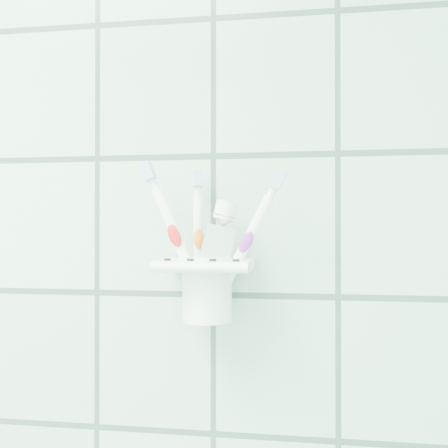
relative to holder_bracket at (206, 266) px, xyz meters
name	(u,v)px	position (x,y,z in m)	size (l,w,h in m)	color
holder_bracket	(206,266)	(0.00, 0.00, 0.00)	(0.11, 0.10, 0.04)	white
cup	(207,286)	(0.00, 0.00, -0.02)	(0.07, 0.07, 0.08)	white
toothbrush_pink	(209,230)	(0.00, -0.01, 0.04)	(0.08, 0.02, 0.21)	white
toothbrush_blue	(198,240)	(-0.01, 0.01, 0.03)	(0.02, 0.03, 0.18)	white
toothbrush_orange	(210,234)	(0.01, 0.00, 0.04)	(0.08, 0.02, 0.19)	white
toothpaste_tube	(202,248)	(-0.01, 0.00, 0.02)	(0.06, 0.04, 0.15)	silver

